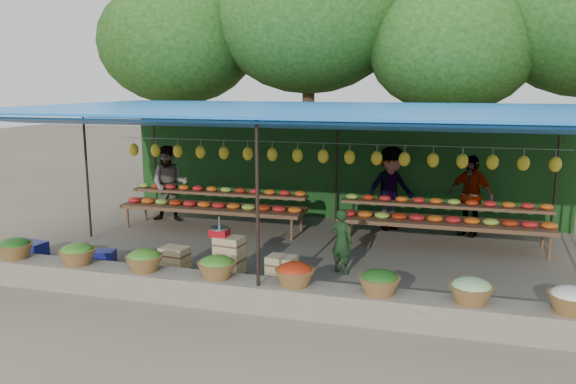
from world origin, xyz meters
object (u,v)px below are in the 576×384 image
(blue_crate_front, at_px, (32,250))
(blue_crate_back, at_px, (103,258))
(vendor_seated, at_px, (342,241))
(weighing_scale, at_px, (219,231))
(crate_counter, at_px, (228,263))

(blue_crate_front, xyz_separation_m, blue_crate_back, (1.53, -0.02, -0.02))
(vendor_seated, bearing_deg, weighing_scale, 49.76)
(weighing_scale, distance_m, blue_crate_back, 2.50)
(blue_crate_front, bearing_deg, weighing_scale, 4.43)
(crate_counter, relative_size, blue_crate_back, 5.42)
(blue_crate_front, relative_size, blue_crate_back, 1.14)
(weighing_scale, relative_size, vendor_seated, 0.29)
(crate_counter, distance_m, blue_crate_front, 4.07)
(weighing_scale, height_order, blue_crate_back, weighing_scale)
(weighing_scale, relative_size, blue_crate_back, 0.75)
(crate_counter, distance_m, weighing_scale, 0.56)
(weighing_scale, distance_m, vendor_seated, 2.11)
(weighing_scale, distance_m, blue_crate_front, 3.99)
(crate_counter, xyz_separation_m, blue_crate_front, (-4.06, 0.21, -0.16))
(crate_counter, height_order, weighing_scale, weighing_scale)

